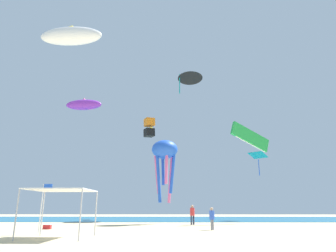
{
  "coord_description": "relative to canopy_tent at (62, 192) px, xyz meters",
  "views": [
    {
      "loc": [
        0.39,
        -18.06,
        1.62
      ],
      "look_at": [
        -0.03,
        10.87,
        9.71
      ],
      "focal_mm": 31.21,
      "sensor_mm": 36.0,
      "label": 1
    }
  ],
  "objects": [
    {
      "name": "kite_inflatable_white",
      "position": [
        -1.89,
        3.88,
        12.62
      ],
      "size": [
        5.18,
        2.1,
        2.06
      ],
      "rotation": [
        0.0,
        0.0,
        6.23
      ],
      "color": "white"
    },
    {
      "name": "kite_parafoil_yellow",
      "position": [
        3.13,
        28.27,
        10.86
      ],
      "size": [
        1.06,
        3.92,
        2.4
      ],
      "rotation": [
        0.0,
        0.0,
        4.9
      ],
      "color": "yellow"
    },
    {
      "name": "kite_octopus_blue",
      "position": [
        5.49,
        14.56,
        4.91
      ],
      "size": [
        3.41,
        3.41,
        6.68
      ],
      "rotation": [
        0.0,
        0.0,
        1.81
      ],
      "color": "blue"
    },
    {
      "name": "ground",
      "position": [
        5.91,
        1.14,
        -2.53
      ],
      "size": [
        110.0,
        110.0,
        0.1
      ],
      "primitive_type": "cube",
      "color": "beige"
    },
    {
      "name": "kite_delta_black",
      "position": [
        9.27,
        26.71,
        19.71
      ],
      "size": [
        4.08,
        4.14,
        3.48
      ],
      "rotation": [
        0.0,
        0.0,
        6.27
      ],
      "color": "black"
    },
    {
      "name": "kite_box_orange",
      "position": [
        3.16,
        21.9,
        9.79
      ],
      "size": [
        1.67,
        1.65,
        2.61
      ],
      "rotation": [
        0.0,
        0.0,
        2.04
      ],
      "color": "orange"
    },
    {
      "name": "kite_inflatable_purple",
      "position": [
        -5.96,
        21.15,
        12.92
      ],
      "size": [
        5.13,
        1.88,
        1.83
      ],
      "rotation": [
        0.0,
        0.0,
        6.21
      ],
      "color": "purple"
    },
    {
      "name": "kite_parafoil_green",
      "position": [
        15.31,
        15.92,
        6.92
      ],
      "size": [
        4.97,
        2.66,
        3.25
      ],
      "rotation": [
        0.0,
        0.0,
        0.44
      ],
      "color": "green"
    },
    {
      "name": "ocean_strip",
      "position": [
        5.91,
        28.01,
        -2.47
      ],
      "size": [
        110.0,
        20.64,
        0.03
      ],
      "primitive_type": "cube",
      "color": "#1E6B93",
      "rests_on": "ground"
    },
    {
      "name": "person_leftmost",
      "position": [
        9.28,
        6.06,
        -1.53
      ],
      "size": [
        0.39,
        0.41,
        1.63
      ],
      "rotation": [
        0.0,
        0.0,
        4.28
      ],
      "color": "slate",
      "rests_on": "ground"
    },
    {
      "name": "canopy_tent",
      "position": [
        0.0,
        0.0,
        0.0
      ],
      "size": [
        3.35,
        3.17,
        2.61
      ],
      "color": "#B2B2B7",
      "rests_on": "ground"
    },
    {
      "name": "banner_flag",
      "position": [
        -2.02,
        2.33,
        -0.58
      ],
      "size": [
        0.61,
        0.06,
        3.1
      ],
      "color": "silver",
      "rests_on": "ground"
    },
    {
      "name": "person_near_tent",
      "position": [
        8.26,
        12.91,
        -1.39
      ],
      "size": [
        0.44,
        0.44,
        1.86
      ],
      "rotation": [
        0.0,
        0.0,
        3.92
      ],
      "color": "#33384C",
      "rests_on": "ground"
    },
    {
      "name": "cooler_box",
      "position": [
        -3.39,
        6.77,
        -2.31
      ],
      "size": [
        0.57,
        0.37,
        0.35
      ],
      "color": "red",
      "rests_on": "ground"
    },
    {
      "name": "kite_diamond_teal",
      "position": [
        18.29,
        23.52,
        6.02
      ],
      "size": [
        2.91,
        2.9,
        3.15
      ],
      "rotation": [
        0.0,
        0.0,
        2.41
      ],
      "color": "teal"
    }
  ]
}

